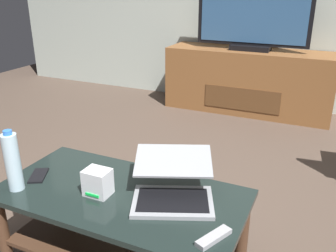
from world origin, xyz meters
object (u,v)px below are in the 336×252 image
water_bottle_near (13,162)px  cell_phone (39,176)px  media_cabinet (248,81)px  television (253,20)px  coffee_table (122,216)px  laptop (173,184)px  tv_remote (214,237)px  router_box (98,182)px

water_bottle_near → cell_phone: water_bottle_near is taller
media_cabinet → television: size_ratio=1.51×
coffee_table → television: (0.01, 2.53, 0.67)m
laptop → tv_remote: laptop is taller
media_cabinet → water_bottle_near: 2.77m
router_box → laptop: bearing=21.5°
water_bottle_near → cell_phone: size_ratio=2.10×
router_box → cell_phone: size_ratio=0.88×
coffee_table → media_cabinet: bearing=89.9°
coffee_table → cell_phone: (-0.45, -0.04, 0.13)m
water_bottle_near → television: bearing=80.3°
tv_remote → media_cabinet: bearing=124.6°
router_box → water_bottle_near: 0.40m
coffee_table → laptop: 0.31m
television → router_box: size_ratio=9.21×
media_cabinet → tv_remote: size_ratio=10.67×
cell_phone → tv_remote: size_ratio=0.88×
television → cell_phone: television is taller
coffee_table → media_cabinet: (0.01, 2.55, 0.05)m
television → water_bottle_near: television is taller
laptop → router_box: (-0.32, -0.12, -0.00)m
laptop → water_bottle_near: 0.73m
laptop → cell_phone: 0.69m
tv_remote → cell_phone: bearing=-161.4°
coffee_table → cell_phone: size_ratio=8.18×
coffee_table → router_box: bearing=-148.1°
media_cabinet → router_box: bearing=-92.0°
cell_phone → media_cabinet: bearing=51.7°
cell_phone → television: bearing=51.6°
coffee_table → water_bottle_near: water_bottle_near is taller
laptop → water_bottle_near: water_bottle_near is taller
router_box → tv_remote: bearing=-8.3°
coffee_table → router_box: (-0.08, -0.05, 0.19)m
coffee_table → laptop: (0.23, 0.07, 0.19)m
media_cabinet → tv_remote: 2.73m
television → cell_phone: (-0.45, -2.57, -0.54)m
laptop → router_box: 0.34m
cell_phone → tv_remote: (0.94, -0.09, 0.01)m
water_bottle_near → cell_phone: bearing=85.7°
laptop → water_bottle_near: (-0.69, -0.24, 0.08)m
media_cabinet → coffee_table: bearing=-90.1°
laptop → cell_phone: size_ratio=3.50×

